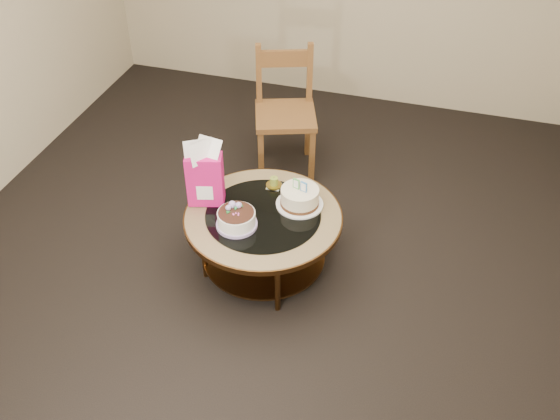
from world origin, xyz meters
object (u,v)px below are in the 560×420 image
(cream_cake, at_px, (300,198))
(dining_chair, at_px, (285,111))
(decorated_cake, at_px, (236,219))
(coffee_table, at_px, (263,224))
(gift_bag, at_px, (205,173))

(cream_cake, relative_size, dining_chair, 0.31)
(decorated_cake, height_order, dining_chair, dining_chair)
(cream_cake, bearing_deg, dining_chair, 130.27)
(coffee_table, xyz_separation_m, cream_cake, (0.20, 0.16, 0.14))
(cream_cake, height_order, dining_chair, dining_chair)
(decorated_cake, xyz_separation_m, dining_chair, (-0.07, 1.34, -0.00))
(dining_chair, bearing_deg, decorated_cake, -105.87)
(gift_bag, height_order, dining_chair, dining_chair)
(decorated_cake, distance_m, gift_bag, 0.37)
(gift_bag, xyz_separation_m, dining_chair, (0.19, 1.16, -0.18))
(decorated_cake, distance_m, cream_cake, 0.45)
(coffee_table, bearing_deg, dining_chair, 99.49)
(cream_cake, bearing_deg, coffee_table, -122.06)
(coffee_table, relative_size, cream_cake, 3.32)
(gift_bag, relative_size, dining_chair, 0.46)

